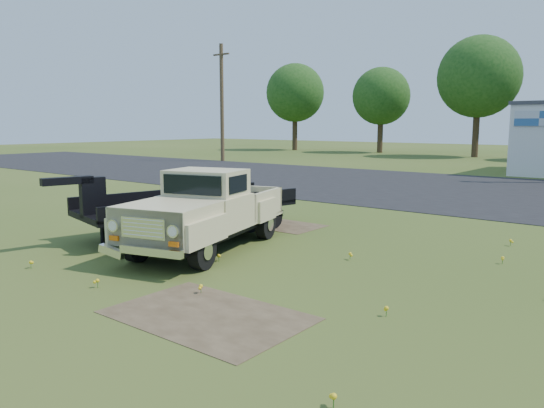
# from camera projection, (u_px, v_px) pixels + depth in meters

# --- Properties ---
(ground) EXTENTS (140.00, 140.00, 0.00)m
(ground) POSITION_uv_depth(u_px,v_px,m) (258.00, 261.00, 11.35)
(ground) COLOR #374E19
(ground) RESTS_ON ground
(asphalt_lot) EXTENTS (90.00, 14.00, 0.02)m
(asphalt_lot) POSITION_uv_depth(u_px,v_px,m) (479.00, 192.00, 22.98)
(asphalt_lot) COLOR black
(asphalt_lot) RESTS_ON ground
(dirt_patch_a) EXTENTS (3.00, 2.00, 0.01)m
(dirt_patch_a) POSITION_uv_depth(u_px,v_px,m) (208.00, 316.00, 8.10)
(dirt_patch_a) COLOR #443624
(dirt_patch_a) RESTS_ON ground
(dirt_patch_b) EXTENTS (2.20, 1.60, 0.01)m
(dirt_patch_b) POSITION_uv_depth(u_px,v_px,m) (282.00, 226.00, 15.29)
(dirt_patch_b) COLOR #443624
(dirt_patch_b) RESTS_ON ground
(utility_pole_west) EXTENTS (1.60, 0.30, 9.00)m
(utility_pole_west) POSITION_uv_depth(u_px,v_px,m) (222.00, 102.00, 41.21)
(utility_pole_west) COLOR #4D3924
(utility_pole_west) RESTS_ON ground
(treeline_a) EXTENTS (6.40, 6.40, 9.52)m
(treeline_a) POSITION_uv_depth(u_px,v_px,m) (295.00, 93.00, 58.60)
(treeline_a) COLOR #3C2B1B
(treeline_a) RESTS_ON ground
(treeline_b) EXTENTS (5.76, 5.76, 8.57)m
(treeline_b) POSITION_uv_depth(u_px,v_px,m) (381.00, 96.00, 53.33)
(treeline_b) COLOR #3C2B1B
(treeline_b) RESTS_ON ground
(treeline_c) EXTENTS (7.04, 7.04, 10.47)m
(treeline_c) POSITION_uv_depth(u_px,v_px,m) (479.00, 77.00, 45.85)
(treeline_c) COLOR #3C2B1B
(treeline_c) RESTS_ON ground
(vintage_pickup_truck) EXTENTS (3.30, 5.51, 1.88)m
(vintage_pickup_truck) POSITION_uv_depth(u_px,v_px,m) (207.00, 210.00, 12.27)
(vintage_pickup_truck) COLOR #C2B782
(vintage_pickup_truck) RESTS_ON ground
(flatbed_trailer) EXTENTS (3.51, 6.60, 1.71)m
(flatbed_trailer) POSITION_uv_depth(u_px,v_px,m) (189.00, 201.00, 14.13)
(flatbed_trailer) COLOR black
(flatbed_trailer) RESTS_ON ground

